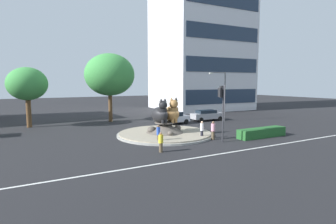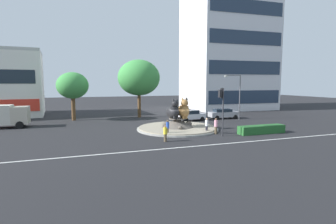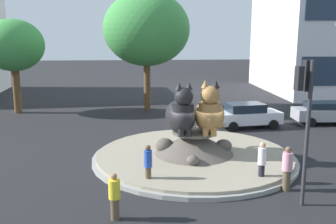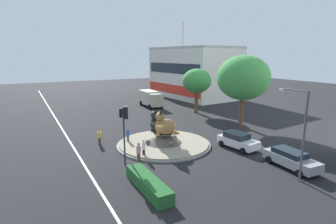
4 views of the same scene
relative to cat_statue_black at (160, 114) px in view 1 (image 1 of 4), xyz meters
name	(u,v)px [view 1 (image 1 of 4)]	position (x,y,z in m)	size (l,w,h in m)	color
ground_plane	(165,135)	(0.68, 0.28, -2.31)	(160.00, 160.00, 0.00)	black
lane_centreline	(218,154)	(0.68, -8.22, -2.30)	(112.00, 0.20, 0.01)	silver
roundabout_island	(165,131)	(0.67, 0.28, -1.89)	(9.81, 9.81, 1.40)	gray
cat_statue_black	(160,114)	(0.00, 0.00, 0.00)	(1.67, 2.60, 2.47)	black
cat_statue_tabby	(172,113)	(1.36, 0.00, 0.03)	(2.03, 2.66, 2.55)	#9E703D
traffic_light_mast	(222,101)	(3.61, -5.02, 1.43)	(0.71, 0.59, 5.10)	#2D2D33
office_tower	(201,24)	(20.71, 22.29, 14.81)	(17.27, 15.89, 34.22)	silver
clipped_hedge_strip	(262,133)	(8.63, -5.19, -1.86)	(5.55, 1.20, 0.90)	#235B28
broadleaf_tree_behind_island	(110,75)	(-1.17, 12.85, 4.14)	(6.78, 6.78, 9.35)	brown
second_tree_near_tower	(27,84)	(-11.31, 12.66, 2.89)	(4.64, 4.64, 7.21)	brown
streetlight_arm	(223,92)	(12.55, 5.41, 1.75)	(2.66, 0.38, 6.83)	#4C4C51
pedestrian_blue_shirt	(158,134)	(-1.66, -2.83, -1.41)	(0.32, 0.32, 1.69)	brown
pedestrian_pink_shirt	(213,130)	(3.65, -3.81, -1.38)	(0.40, 0.40, 1.77)	brown
pedestrian_yellow_shirt	(161,142)	(-2.84, -5.58, -1.48)	(0.38, 0.38, 1.58)	brown
pedestrian_white_shirt	(202,129)	(2.93, -3.01, -1.38)	(0.33, 0.33, 1.74)	black
sedan_on_far_lane	(173,118)	(5.16, 6.37, -1.47)	(4.35, 2.41, 1.61)	silver
hatchback_near_shophouse	(207,115)	(10.98, 6.83, -1.49)	(4.84, 2.19, 1.52)	#99999E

